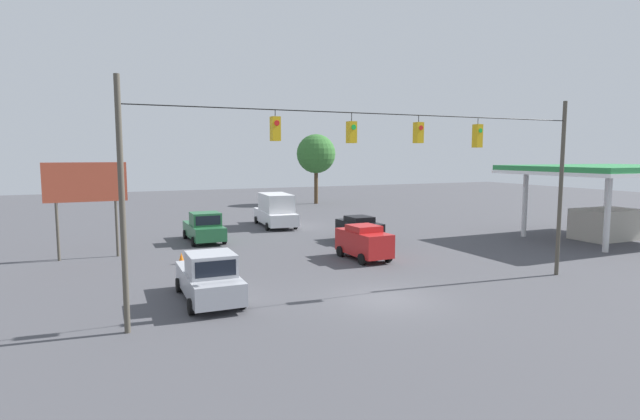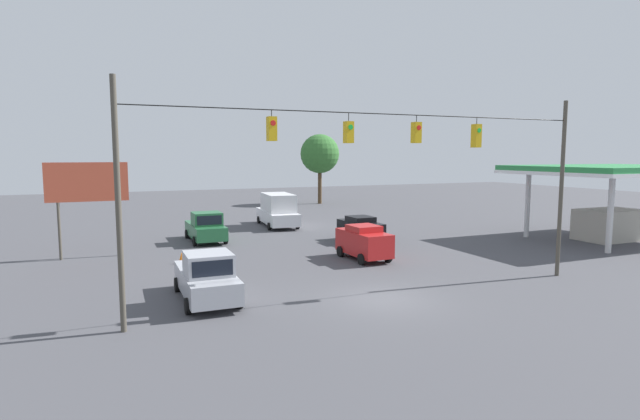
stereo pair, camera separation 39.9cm
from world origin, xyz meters
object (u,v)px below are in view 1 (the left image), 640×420
(box_truck_white_oncoming_deep, at_px, (275,210))
(pickup_truck_silver_parked_shoulder, at_px, (209,278))
(traffic_cone_fourth, at_px, (181,258))
(gas_station, at_px, (608,186))
(traffic_cone_second, at_px, (200,275))
(pickup_truck_green_withflow_far, at_px, (204,228))
(tree_horizon_left, at_px, (316,154))
(sedan_red_crossing_near, at_px, (364,242))
(traffic_cone_nearest, at_px, (207,289))
(sedan_black_oncoming_far, at_px, (359,229))
(roadside_billboard, at_px, (86,188))
(traffic_cone_third, at_px, (191,266))
(overhead_signal_span, at_px, (387,171))

(box_truck_white_oncoming_deep, bearing_deg, pickup_truck_silver_parked_shoulder, 63.83)
(traffic_cone_fourth, xyz_separation_m, gas_station, (-29.32, 4.03, 3.57))
(traffic_cone_second, bearing_deg, pickup_truck_green_withflow_far, -102.18)
(tree_horizon_left, bearing_deg, pickup_truck_silver_parked_shoulder, 60.35)
(traffic_cone_second, xyz_separation_m, traffic_cone_fourth, (0.19, -4.42, 0.00))
(sedan_red_crossing_near, xyz_separation_m, box_truck_white_oncoming_deep, (0.32, -14.89, 0.34))
(traffic_cone_second, distance_m, gas_station, 29.35)
(traffic_cone_nearest, xyz_separation_m, gas_station, (-29.29, -2.98, 3.57))
(sedan_black_oncoming_far, height_order, gas_station, gas_station)
(traffic_cone_nearest, height_order, roadside_billboard, roadside_billboard)
(sedan_black_oncoming_far, distance_m, traffic_cone_fourth, 12.67)
(gas_station, bearing_deg, traffic_cone_nearest, 5.81)
(box_truck_white_oncoming_deep, distance_m, traffic_cone_nearest, 21.20)
(traffic_cone_nearest, height_order, traffic_cone_third, same)
(box_truck_white_oncoming_deep, bearing_deg, sedan_black_oncoming_far, 106.35)
(sedan_red_crossing_near, height_order, gas_station, gas_station)
(overhead_signal_span, xyz_separation_m, gas_station, (-22.39, -6.34, -1.53))
(pickup_truck_silver_parked_shoulder, distance_m, gas_station, 29.71)
(tree_horizon_left, bearing_deg, box_truck_white_oncoming_deep, 56.60)
(overhead_signal_span, xyz_separation_m, traffic_cone_nearest, (6.90, -3.35, -5.11))
(traffic_cone_third, distance_m, traffic_cone_fourth, 2.13)
(pickup_truck_green_withflow_far, relative_size, sedan_black_oncoming_far, 1.28)
(traffic_cone_nearest, relative_size, tree_horizon_left, 0.07)
(overhead_signal_span, height_order, pickup_truck_silver_parked_shoulder, overhead_signal_span)
(sedan_red_crossing_near, xyz_separation_m, gas_station, (-19.38, 1.00, 2.85))
(pickup_truck_silver_parked_shoulder, bearing_deg, traffic_cone_fourth, -90.14)
(pickup_truck_silver_parked_shoulder, bearing_deg, tree_horizon_left, -119.65)
(sedan_red_crossing_near, xyz_separation_m, traffic_cone_fourth, (9.94, -3.03, -0.73))
(sedan_black_oncoming_far, xyz_separation_m, traffic_cone_nearest, (12.44, 9.18, -0.63))
(box_truck_white_oncoming_deep, distance_m, tree_horizon_left, 20.84)
(traffic_cone_third, distance_m, roadside_billboard, 8.58)
(box_truck_white_oncoming_deep, relative_size, traffic_cone_fourth, 10.91)
(pickup_truck_green_withflow_far, bearing_deg, pickup_truck_silver_parked_shoulder, 79.77)
(tree_horizon_left, bearing_deg, sedan_black_oncoming_far, 72.65)
(pickup_truck_silver_parked_shoulder, height_order, box_truck_white_oncoming_deep, box_truck_white_oncoming_deep)
(pickup_truck_green_withflow_far, height_order, traffic_cone_fourth, pickup_truck_green_withflow_far)
(pickup_truck_silver_parked_shoulder, bearing_deg, sedan_black_oncoming_far, -141.54)
(pickup_truck_green_withflow_far, xyz_separation_m, traffic_cone_third, (2.40, 8.85, -0.66))
(box_truck_white_oncoming_deep, bearing_deg, tree_horizon_left, -123.40)
(roadside_billboard, bearing_deg, traffic_cone_third, 130.04)
(sedan_black_oncoming_far, bearing_deg, traffic_cone_nearest, 36.40)
(overhead_signal_span, distance_m, sedan_red_crossing_near, 9.06)
(traffic_cone_nearest, bearing_deg, pickup_truck_green_withflow_far, -100.60)
(overhead_signal_span, distance_m, roadside_billboard, 18.37)
(sedan_black_oncoming_far, height_order, box_truck_white_oncoming_deep, box_truck_white_oncoming_deep)
(sedan_red_crossing_near, distance_m, gas_station, 19.61)
(pickup_truck_silver_parked_shoulder, relative_size, traffic_cone_nearest, 8.31)
(traffic_cone_third, bearing_deg, traffic_cone_nearest, 87.99)
(pickup_truck_green_withflow_far, height_order, traffic_cone_nearest, pickup_truck_green_withflow_far)
(tree_horizon_left, bearing_deg, traffic_cone_nearest, 59.89)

